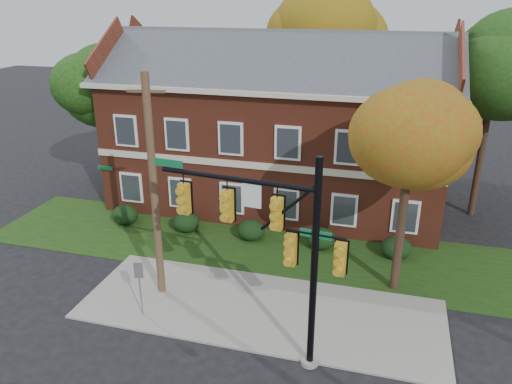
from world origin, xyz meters
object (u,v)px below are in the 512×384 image
(apartment_building, at_px, (277,119))
(tree_right_rear, at_px, (504,67))
(hedge_right, at_px, (321,239))
(traffic_signal, at_px, (275,236))
(hedge_far_left, at_px, (125,215))
(tree_far_rear, at_px, (324,37))
(hedge_center, at_px, (251,230))
(sign_post, at_px, (139,280))
(utility_pole, at_px, (154,189))
(tree_left_rear, at_px, (109,84))
(tree_near_right, at_px, (418,135))
(hedge_left, at_px, (186,222))
(hedge_far_right, at_px, (396,248))

(apartment_building, xyz_separation_m, tree_right_rear, (11.31, 0.86, 3.13))
(apartment_building, bearing_deg, hedge_right, -56.33)
(apartment_building, bearing_deg, traffic_signal, -76.89)
(traffic_signal, bearing_deg, hedge_far_left, 147.94)
(tree_far_rear, height_order, traffic_signal, tree_far_rear)
(hedge_center, distance_m, sign_post, 7.63)
(hedge_far_left, height_order, utility_pole, utility_pole)
(traffic_signal, relative_size, sign_post, 3.15)
(tree_left_rear, xyz_separation_m, tree_right_rear, (21.05, 1.97, 1.44))
(hedge_right, xyz_separation_m, tree_near_right, (3.72, -2.83, 6.14))
(hedge_center, bearing_deg, apartment_building, 90.00)
(hedge_left, relative_size, tree_left_rear, 0.16)
(hedge_right, distance_m, tree_left_rear, 15.17)
(tree_near_right, xyz_separation_m, sign_post, (-9.48, -4.39, -5.11))
(apartment_building, xyz_separation_m, traffic_signal, (3.10, -13.30, -0.50))
(tree_right_rear, height_order, sign_post, tree_right_rear)
(apartment_building, xyz_separation_m, tree_left_rear, (-9.73, -1.12, 1.69))
(hedge_left, bearing_deg, apartment_building, 56.33)
(apartment_building, height_order, hedge_far_left, apartment_building)
(hedge_far_right, xyz_separation_m, tree_near_right, (0.22, -2.83, 6.14))
(tree_right_rear, relative_size, tree_far_rear, 0.92)
(tree_far_rear, distance_m, utility_pole, 19.46)
(tree_far_rear, bearing_deg, hedge_left, -110.29)
(tree_right_rear, distance_m, utility_pole, 18.23)
(apartment_building, distance_m, traffic_signal, 13.67)
(tree_near_right, height_order, traffic_signal, tree_near_right)
(hedge_right, distance_m, tree_right_rear, 12.50)
(apartment_building, distance_m, hedge_left, 7.73)
(apartment_building, distance_m, tree_left_rear, 9.94)
(traffic_signal, height_order, utility_pole, utility_pole)
(utility_pole, bearing_deg, sign_post, -98.76)
(hedge_far_right, xyz_separation_m, tree_right_rear, (4.31, 6.11, 7.60))
(hedge_far_left, bearing_deg, apartment_building, 36.89)
(hedge_center, distance_m, tree_near_right, 9.90)
(apartment_building, xyz_separation_m, hedge_far_left, (-7.00, -5.25, -4.46))
(apartment_building, distance_m, tree_right_rear, 11.77)
(hedge_left, bearing_deg, hedge_far_left, 180.00)
(tree_right_rear, bearing_deg, utility_pole, -139.29)
(apartment_building, bearing_deg, tree_right_rear, 4.33)
(hedge_left, bearing_deg, tree_near_right, -14.81)
(sign_post, bearing_deg, hedge_far_left, 105.18)
(hedge_far_left, distance_m, tree_left_rear, 7.90)
(apartment_building, bearing_deg, hedge_left, -123.67)
(hedge_far_right, distance_m, tree_left_rear, 18.30)
(apartment_building, height_order, hedge_left, apartment_building)
(apartment_building, bearing_deg, tree_far_rear, 80.29)
(hedge_center, bearing_deg, tree_right_rear, 28.37)
(hedge_far_left, distance_m, hedge_center, 7.00)
(tree_far_rear, bearing_deg, sign_post, -100.03)
(hedge_center, height_order, tree_left_rear, tree_left_rear)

